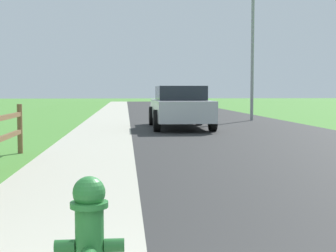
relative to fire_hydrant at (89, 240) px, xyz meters
The scene contains 7 objects.
ground_plane 23.51m from the fire_hydrant, 89.02° to the left, with size 120.00×120.00×0.00m, color #4B8A36.
road_asphalt 25.81m from the fire_hydrant, 81.30° to the left, with size 7.00×66.00×0.01m, color #2D2D2D.
curb_concrete 25.64m from the fire_hydrant, 95.81° to the left, with size 6.00×66.00×0.01m, color #B6B2A0.
grass_verge 25.84m from the fire_hydrant, 99.12° to the left, with size 5.00×66.00×0.00m, color #4B8A36.
fire_hydrant is the anchor object (origin of this frame).
parked_suv_silver 14.91m from the fire_hydrant, 81.54° to the left, with size 2.10×5.00×1.52m.
street_lamp 20.27m from the fire_hydrant, 72.32° to the left, with size 1.17×0.20×7.45m.
Camera 1 is at (-0.17, -1.56, 1.36)m, focal length 52.78 mm.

